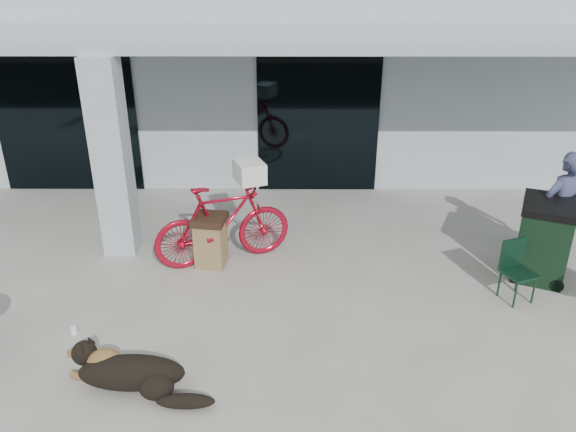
{
  "coord_description": "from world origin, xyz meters",
  "views": [
    {
      "loc": [
        1.25,
        -5.9,
        4.36
      ],
      "look_at": [
        1.22,
        1.43,
        1.0
      ],
      "focal_mm": 35.0,
      "sensor_mm": 36.0,
      "label": 1
    }
  ],
  "objects_px": {
    "cafe_chair_far_a": "(519,272)",
    "person": "(560,210)",
    "dog": "(131,371)",
    "trash_receptacle": "(211,240)",
    "wheeled_bin": "(543,239)",
    "bicycle": "(223,224)"
  },
  "relations": [
    {
      "from": "wheeled_bin",
      "to": "trash_receptacle",
      "type": "bearing_deg",
      "value": -159.04
    },
    {
      "from": "cafe_chair_far_a",
      "to": "person",
      "type": "bearing_deg",
      "value": 26.51
    },
    {
      "from": "bicycle",
      "to": "wheeled_bin",
      "type": "relative_size",
      "value": 1.82
    },
    {
      "from": "trash_receptacle",
      "to": "wheeled_bin",
      "type": "distance_m",
      "value": 4.99
    },
    {
      "from": "cafe_chair_far_a",
      "to": "person",
      "type": "height_order",
      "value": "person"
    },
    {
      "from": "trash_receptacle",
      "to": "dog",
      "type": "bearing_deg",
      "value": -100.59
    },
    {
      "from": "bicycle",
      "to": "trash_receptacle",
      "type": "distance_m",
      "value": 0.32
    },
    {
      "from": "dog",
      "to": "trash_receptacle",
      "type": "xyz_separation_m",
      "value": [
        0.52,
        2.8,
        0.19
      ]
    },
    {
      "from": "cafe_chair_far_a",
      "to": "person",
      "type": "relative_size",
      "value": 0.47
    },
    {
      "from": "dog",
      "to": "cafe_chair_far_a",
      "type": "bearing_deg",
      "value": 39.1
    },
    {
      "from": "bicycle",
      "to": "dog",
      "type": "height_order",
      "value": "bicycle"
    },
    {
      "from": "bicycle",
      "to": "cafe_chair_far_a",
      "type": "xyz_separation_m",
      "value": [
        4.19,
        -1.09,
        -0.21
      ]
    },
    {
      "from": "dog",
      "to": "person",
      "type": "distance_m",
      "value": 6.51
    },
    {
      "from": "cafe_chair_far_a",
      "to": "wheeled_bin",
      "type": "xyz_separation_m",
      "value": [
        0.59,
        0.71,
        0.16
      ]
    },
    {
      "from": "dog",
      "to": "trash_receptacle",
      "type": "relative_size",
      "value": 1.65
    },
    {
      "from": "bicycle",
      "to": "wheeled_bin",
      "type": "height_order",
      "value": "bicycle"
    },
    {
      "from": "wheeled_bin",
      "to": "dog",
      "type": "bearing_deg",
      "value": -131.19
    },
    {
      "from": "dog",
      "to": "person",
      "type": "relative_size",
      "value": 0.74
    },
    {
      "from": "cafe_chair_far_a",
      "to": "wheeled_bin",
      "type": "distance_m",
      "value": 0.94
    },
    {
      "from": "bicycle",
      "to": "dog",
      "type": "bearing_deg",
      "value": 144.7
    },
    {
      "from": "dog",
      "to": "wheeled_bin",
      "type": "height_order",
      "value": "wheeled_bin"
    },
    {
      "from": "cafe_chair_far_a",
      "to": "dog",
      "type": "bearing_deg",
      "value": 178.7
    }
  ]
}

